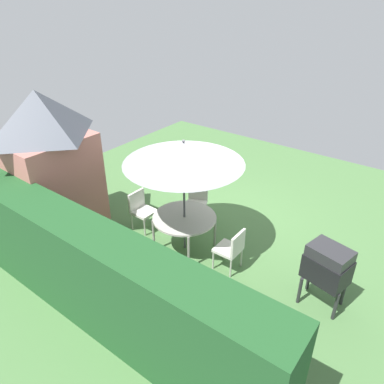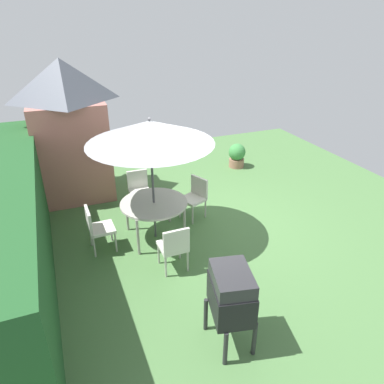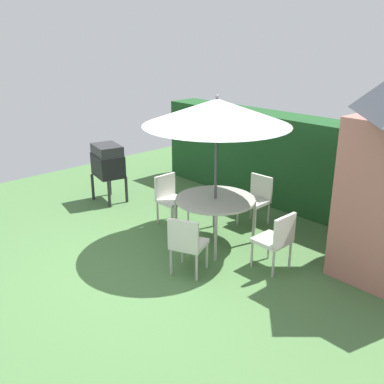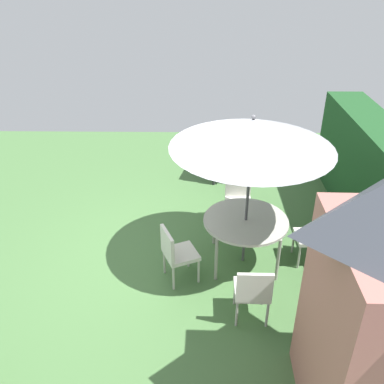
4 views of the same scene
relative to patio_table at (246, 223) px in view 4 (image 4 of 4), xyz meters
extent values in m
plane|color=#47703D|center=(-0.10, -1.16, -0.73)|extent=(11.00, 11.00, 0.00)
cylinder|color=#B2ADA3|center=(0.00, 0.00, 0.04)|extent=(1.31, 1.31, 0.04)
cylinder|color=gray|center=(-0.46, -0.46, -0.35)|extent=(0.05, 0.05, 0.75)
cylinder|color=gray|center=(0.46, -0.46, -0.35)|extent=(0.05, 0.05, 0.75)
cylinder|color=gray|center=(-0.46, 0.46, -0.35)|extent=(0.05, 0.05, 0.75)
cylinder|color=gray|center=(0.46, 0.46, -0.35)|extent=(0.05, 0.05, 0.75)
cylinder|color=#4C4C51|center=(0.00, 0.00, 0.47)|extent=(0.04, 0.04, 2.40)
cone|color=gray|center=(0.00, 0.00, 1.47)|extent=(2.31, 2.31, 0.41)
sphere|color=#4C4C51|center=(0.00, 0.00, 1.70)|extent=(0.06, 0.06, 0.06)
cube|color=black|center=(-2.87, -0.19, 0.05)|extent=(0.79, 0.64, 0.45)
cube|color=#2B2B2E|center=(-2.87, -0.19, 0.37)|extent=(0.75, 0.61, 0.20)
cylinder|color=#262628|center=(-3.18, -0.40, -0.45)|extent=(0.06, 0.06, 0.55)
cylinder|color=#262628|center=(-2.56, -0.40, -0.45)|extent=(0.06, 0.06, 0.55)
cylinder|color=#262628|center=(-3.18, 0.02, -0.45)|extent=(0.06, 0.06, 0.55)
cylinder|color=#262628|center=(-2.56, 0.02, -0.45)|extent=(0.06, 0.06, 0.55)
cube|color=silver|center=(-0.03, 1.04, -0.28)|extent=(0.47, 0.47, 0.06)
cube|color=silver|center=(-0.03, 1.25, -0.05)|extent=(0.46, 0.06, 0.45)
cylinder|color=#AFABA3|center=(0.17, 1.25, -0.50)|extent=(0.04, 0.04, 0.45)
cylinder|color=#AFABA3|center=(-0.23, 1.24, -0.50)|extent=(0.04, 0.04, 0.45)
cylinder|color=#AFABA3|center=(0.18, 0.85, -0.50)|extent=(0.04, 0.04, 0.45)
cylinder|color=#AFABA3|center=(-0.22, 0.84, -0.50)|extent=(0.04, 0.04, 0.45)
cube|color=silver|center=(-1.06, -0.01, -0.28)|extent=(0.46, 0.46, 0.06)
cube|color=silver|center=(-1.27, -0.01, -0.05)|extent=(0.05, 0.46, 0.45)
cylinder|color=#AFABA3|center=(-1.26, 0.19, -0.50)|extent=(0.04, 0.04, 0.45)
cylinder|color=#AFABA3|center=(-1.26, -0.21, -0.50)|extent=(0.04, 0.04, 0.45)
cylinder|color=#AFABA3|center=(-0.86, 0.19, -0.50)|extent=(0.04, 0.04, 0.45)
cylinder|color=#AFABA3|center=(-0.86, -0.21, -0.50)|extent=(0.04, 0.04, 0.45)
cube|color=silver|center=(0.43, -0.98, -0.28)|extent=(0.61, 0.61, 0.06)
cube|color=silver|center=(0.51, -1.18, -0.05)|extent=(0.44, 0.23, 0.45)
cylinder|color=#AFABA3|center=(0.33, -1.25, -0.50)|extent=(0.04, 0.04, 0.45)
cylinder|color=#AFABA3|center=(0.69, -1.09, -0.50)|extent=(0.04, 0.04, 0.45)
cylinder|color=#AFABA3|center=(0.17, -0.88, -0.50)|extent=(0.04, 0.04, 0.45)
cylinder|color=#AFABA3|center=(0.53, -0.72, -0.50)|extent=(0.04, 0.04, 0.45)
cube|color=silver|center=(1.18, -0.01, -0.28)|extent=(0.47, 0.47, 0.06)
cube|color=silver|center=(1.39, -0.02, -0.05)|extent=(0.06, 0.46, 0.45)
cylinder|color=#AFABA3|center=(1.38, -0.22, -0.50)|extent=(0.04, 0.04, 0.45)
cylinder|color=#AFABA3|center=(1.38, 0.18, -0.50)|extent=(0.04, 0.04, 0.45)
cylinder|color=#AFABA3|center=(0.98, -0.21, -0.50)|extent=(0.04, 0.04, 0.45)
cylinder|color=#AFABA3|center=(0.98, 0.19, -0.50)|extent=(0.04, 0.04, 0.45)
camera|label=1|loc=(-3.92, 4.93, 4.15)|focal=34.38mm
camera|label=2|loc=(-5.98, 1.61, 3.39)|focal=33.79mm
camera|label=3|loc=(4.70, -4.94, 2.61)|focal=41.71mm
camera|label=4|loc=(5.37, -0.74, 3.60)|focal=39.18mm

